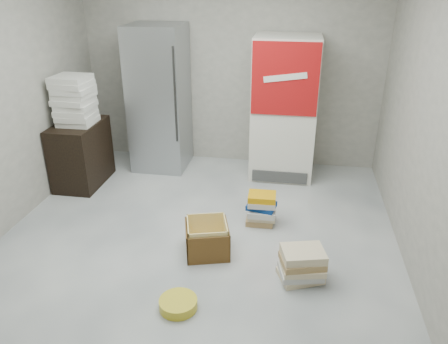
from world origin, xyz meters
TOP-DOWN VIEW (x-y plane):
  - ground at (0.00, 0.00)m, footprint 5.00×5.00m
  - room_shell at (0.00, 0.00)m, footprint 4.04×5.04m
  - steel_fridge at (-0.90, 2.13)m, footprint 0.70×0.72m
  - coke_cooler at (0.75, 2.12)m, footprint 0.80×0.73m
  - wood_shelf at (-1.73, 1.40)m, footprint 0.50×0.80m
  - supply_box_stack at (-1.71, 1.39)m, footprint 0.43×0.44m
  - phonebook_stack_main at (0.61, 0.77)m, footprint 0.33×0.29m
  - phonebook_stack_side at (1.04, -0.11)m, footprint 0.44×0.40m
  - cardboard_box at (0.14, 0.15)m, footprint 0.50×0.50m
  - bucket_lid at (0.07, -0.66)m, footprint 0.39×0.39m

SIDE VIEW (x-z plane):
  - ground at x=0.00m, z-range 0.00..0.00m
  - bucket_lid at x=0.07m, z-range 0.00..0.08m
  - cardboard_box at x=0.14m, z-range -0.03..0.30m
  - phonebook_stack_side at x=1.04m, z-range 0.00..0.30m
  - phonebook_stack_main at x=0.61m, z-range 0.00..0.36m
  - wood_shelf at x=-1.73m, z-range 0.00..0.80m
  - coke_cooler at x=0.75m, z-range 0.00..1.80m
  - steel_fridge at x=-0.90m, z-range 0.00..1.90m
  - supply_box_stack at x=-1.71m, z-range 0.80..1.38m
  - room_shell at x=0.00m, z-range 0.39..3.21m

